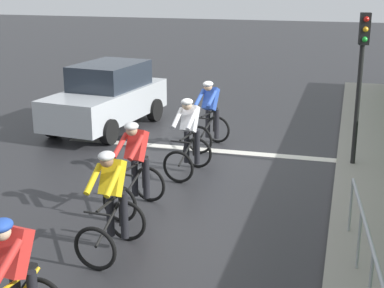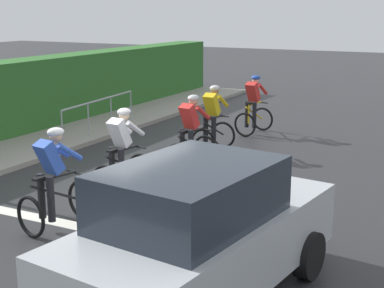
{
  "view_description": "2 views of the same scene",
  "coord_description": "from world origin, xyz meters",
  "px_view_note": "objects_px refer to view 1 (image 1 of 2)",
  "views": [
    {
      "loc": [
        -3.28,
        11.76,
        4.13
      ],
      "look_at": [
        -0.4,
        1.38,
        0.88
      ],
      "focal_mm": 53.66,
      "sensor_mm": 36.0,
      "label": 1
    },
    {
      "loc": [
        5.87,
        -8.05,
        3.49
      ],
      "look_at": [
        0.67,
        2.03,
        0.79
      ],
      "focal_mm": 53.65,
      "sensor_mm": 36.0,
      "label": 2
    }
  ],
  "objects_px": {
    "cyclist_mid": "(135,168)",
    "cyclist_trailing": "(209,116)",
    "cyclist_fourth": "(189,138)",
    "traffic_light_near_crossing": "(361,68)",
    "pedestrian_railing_kerbside": "(366,244)",
    "cyclist_second": "(112,205)",
    "car_silver": "(107,97)"
  },
  "relations": [
    {
      "from": "cyclist_mid",
      "to": "cyclist_trailing",
      "type": "distance_m",
      "value": 4.12
    },
    {
      "from": "cyclist_fourth",
      "to": "cyclist_trailing",
      "type": "distance_m",
      "value": 2.01
    },
    {
      "from": "cyclist_mid",
      "to": "cyclist_fourth",
      "type": "distance_m",
      "value": 2.14
    },
    {
      "from": "traffic_light_near_crossing",
      "to": "pedestrian_railing_kerbside",
      "type": "xyz_separation_m",
      "value": [
        -0.15,
        5.34,
        -1.43
      ]
    },
    {
      "from": "cyclist_fourth",
      "to": "cyclist_trailing",
      "type": "relative_size",
      "value": 1.0
    },
    {
      "from": "traffic_light_near_crossing",
      "to": "cyclist_mid",
      "type": "bearing_deg",
      "value": 42.07
    },
    {
      "from": "cyclist_trailing",
      "to": "pedestrian_railing_kerbside",
      "type": "height_order",
      "value": "cyclist_trailing"
    },
    {
      "from": "cyclist_second",
      "to": "cyclist_trailing",
      "type": "height_order",
      "value": "same"
    },
    {
      "from": "cyclist_mid",
      "to": "car_silver",
      "type": "relative_size",
      "value": 0.39
    },
    {
      "from": "cyclist_trailing",
      "to": "traffic_light_near_crossing",
      "type": "xyz_separation_m",
      "value": [
        -3.4,
        0.73,
        1.43
      ]
    },
    {
      "from": "cyclist_second",
      "to": "pedestrian_railing_kerbside",
      "type": "height_order",
      "value": "cyclist_second"
    },
    {
      "from": "cyclist_second",
      "to": "traffic_light_near_crossing",
      "type": "relative_size",
      "value": 0.5
    },
    {
      "from": "cyclist_trailing",
      "to": "car_silver",
      "type": "height_order",
      "value": "car_silver"
    },
    {
      "from": "cyclist_second",
      "to": "car_silver",
      "type": "height_order",
      "value": "car_silver"
    },
    {
      "from": "car_silver",
      "to": "traffic_light_near_crossing",
      "type": "distance_m",
      "value": 6.9
    },
    {
      "from": "cyclist_second",
      "to": "pedestrian_railing_kerbside",
      "type": "distance_m",
      "value": 3.65
    },
    {
      "from": "cyclist_second",
      "to": "cyclist_trailing",
      "type": "bearing_deg",
      "value": -90.87
    },
    {
      "from": "car_silver",
      "to": "cyclist_second",
      "type": "bearing_deg",
      "value": 114.09
    },
    {
      "from": "cyclist_fourth",
      "to": "pedestrian_railing_kerbside",
      "type": "height_order",
      "value": "cyclist_fourth"
    },
    {
      "from": "car_silver",
      "to": "traffic_light_near_crossing",
      "type": "height_order",
      "value": "traffic_light_near_crossing"
    },
    {
      "from": "cyclist_fourth",
      "to": "car_silver",
      "type": "height_order",
      "value": "car_silver"
    },
    {
      "from": "cyclist_mid",
      "to": "traffic_light_near_crossing",
      "type": "xyz_separation_m",
      "value": [
        -3.74,
        -3.37,
        1.43
      ]
    },
    {
      "from": "cyclist_second",
      "to": "cyclist_fourth",
      "type": "xyz_separation_m",
      "value": [
        -0.14,
        -3.74,
        0.0
      ]
    },
    {
      "from": "cyclist_mid",
      "to": "pedestrian_railing_kerbside",
      "type": "bearing_deg",
      "value": 153.16
    },
    {
      "from": "cyclist_fourth",
      "to": "traffic_light_near_crossing",
      "type": "relative_size",
      "value": 0.5
    },
    {
      "from": "cyclist_fourth",
      "to": "pedestrian_railing_kerbside",
      "type": "relative_size",
      "value": 0.44
    },
    {
      "from": "cyclist_second",
      "to": "cyclist_mid",
      "type": "xyz_separation_m",
      "value": [
        0.25,
        -1.64,
        0.0
      ]
    },
    {
      "from": "cyclist_fourth",
      "to": "traffic_light_near_crossing",
      "type": "distance_m",
      "value": 3.86
    },
    {
      "from": "cyclist_second",
      "to": "traffic_light_near_crossing",
      "type": "distance_m",
      "value": 6.27
    },
    {
      "from": "cyclist_second",
      "to": "cyclist_mid",
      "type": "relative_size",
      "value": 1.0
    },
    {
      "from": "cyclist_second",
      "to": "cyclist_mid",
      "type": "bearing_deg",
      "value": -81.41
    },
    {
      "from": "cyclist_mid",
      "to": "car_silver",
      "type": "xyz_separation_m",
      "value": [
        2.79,
        -5.15,
        0.08
      ]
    }
  ]
}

